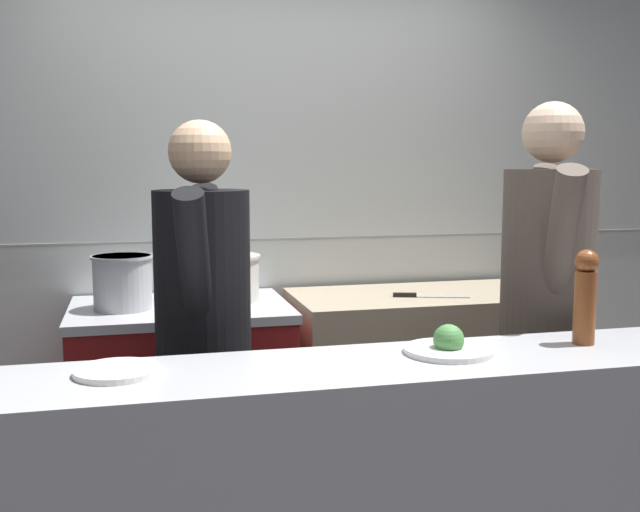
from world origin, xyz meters
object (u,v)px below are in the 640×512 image
(stock_pot, at_px, (122,281))
(chef_head_cook, at_px, (203,330))
(plated_dish_main, at_px, (117,371))
(sauce_pot, at_px, (225,277))
(oven_range, at_px, (182,402))
(plated_dish_appetiser, at_px, (448,346))
(chef_sous, at_px, (547,304))
(chefs_knife, at_px, (424,296))
(pepper_mill, at_px, (585,295))

(stock_pot, distance_m, chef_head_cook, 0.72)
(stock_pot, relative_size, plated_dish_main, 1.11)
(sauce_pot, xyz_separation_m, chef_head_cook, (-0.17, -0.75, -0.08))
(oven_range, height_order, plated_dish_appetiser, plated_dish_appetiser)
(chef_head_cook, bearing_deg, stock_pot, 125.80)
(stock_pot, relative_size, chef_head_cook, 0.16)
(sauce_pot, relative_size, chef_sous, 0.19)
(plated_dish_main, bearing_deg, plated_dish_appetiser, -0.61)
(oven_range, xyz_separation_m, chef_head_cook, (0.04, -0.69, 0.49))
(chefs_knife, height_order, chef_head_cook, chef_head_cook)
(oven_range, bearing_deg, chef_sous, -29.04)
(plated_dish_appetiser, xyz_separation_m, pepper_mill, (0.47, 0.01, 0.14))
(sauce_pot, bearing_deg, stock_pot, -168.22)
(chefs_knife, height_order, pepper_mill, pepper_mill)
(oven_range, bearing_deg, pepper_mill, -46.28)
(chefs_knife, relative_size, chef_sous, 0.20)
(sauce_pot, distance_m, chefs_knife, 0.94)
(plated_dish_appetiser, bearing_deg, plated_dish_main, 179.39)
(chefs_knife, height_order, chef_sous, chef_sous)
(chef_head_cook, distance_m, chef_sous, 1.34)
(stock_pot, distance_m, pepper_mill, 1.91)
(pepper_mill, bearing_deg, chef_head_cook, 153.88)
(oven_range, distance_m, sauce_pot, 0.60)
(chef_sous, bearing_deg, plated_dish_appetiser, -122.13)
(stock_pot, bearing_deg, chefs_knife, -2.74)
(sauce_pot, bearing_deg, plated_dish_main, -109.21)
(plated_dish_appetiser, distance_m, chef_sous, 0.82)
(oven_range, xyz_separation_m, chefs_knife, (1.13, -0.10, 0.46))
(plated_dish_appetiser, xyz_separation_m, chef_head_cook, (-0.70, 0.58, -0.04))
(sauce_pot, xyz_separation_m, chef_sous, (1.17, -0.83, -0.03))
(oven_range, bearing_deg, stock_pot, -171.85)
(chefs_knife, xyz_separation_m, chef_head_cook, (-1.09, -0.59, 0.03))
(plated_dish_appetiser, bearing_deg, pepper_mill, 0.82)
(sauce_pot, height_order, pepper_mill, pepper_mill)
(oven_range, height_order, sauce_pot, sauce_pot)
(oven_range, relative_size, stock_pot, 3.66)
(oven_range, relative_size, chefs_knife, 2.75)
(chefs_knife, bearing_deg, plated_dish_main, -139.90)
(chefs_knife, distance_m, pepper_mill, 1.19)
(stock_pot, distance_m, plated_dish_appetiser, 1.58)
(plated_dish_appetiser, height_order, chef_sous, chef_sous)
(stock_pot, distance_m, sauce_pot, 0.47)
(chef_sous, bearing_deg, pepper_mill, -88.91)
(plated_dish_appetiser, relative_size, pepper_mill, 0.89)
(chef_head_cook, bearing_deg, chef_sous, 9.13)
(pepper_mill, bearing_deg, plated_dish_appetiser, -179.18)
(stock_pot, bearing_deg, chef_sous, -24.20)
(stock_pot, relative_size, pepper_mill, 0.86)
(oven_range, height_order, chefs_knife, chefs_knife)
(oven_range, distance_m, chefs_knife, 1.23)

